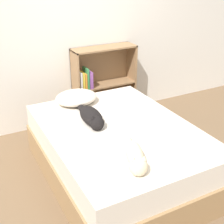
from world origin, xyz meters
name	(u,v)px	position (x,y,z in m)	size (l,w,h in m)	color
ground_plane	(118,175)	(0.00, 0.00, 0.00)	(8.00, 8.00, 0.00)	brown
wall_back	(63,25)	(0.00, 1.38, 1.25)	(8.00, 0.06, 2.50)	silver
bed	(119,152)	(0.00, 0.00, 0.26)	(1.33, 1.81, 0.54)	#99754C
pillow	(76,98)	(-0.14, 0.69, 0.61)	(0.45, 0.37, 0.14)	beige
cat_light	(136,157)	(-0.18, -0.58, 0.60)	(0.27, 0.52, 0.16)	beige
cat_dark	(91,117)	(-0.19, 0.19, 0.60)	(0.20, 0.56, 0.16)	black
bookshelf	(101,82)	(0.42, 1.25, 0.50)	(0.82, 0.26, 0.97)	#8E6B47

